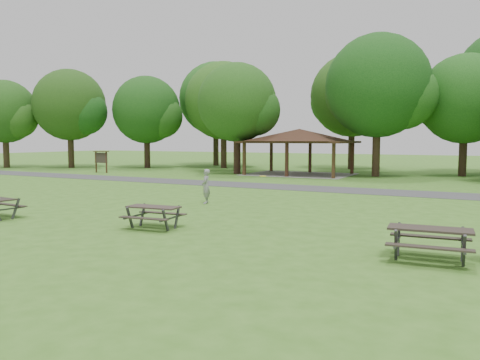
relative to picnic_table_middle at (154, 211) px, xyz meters
name	(u,v)px	position (x,y,z in m)	size (l,w,h in m)	color
ground	(158,227)	(-0.04, 0.25, -0.56)	(160.00, 160.00, 0.00)	#3C7120
asphalt_path	(303,188)	(-0.04, 14.25, -0.55)	(120.00, 3.20, 0.02)	#3F3F41
pavilion	(299,137)	(-4.04, 24.25, 2.51)	(8.60, 7.01, 3.76)	#392514
notice_board	(101,158)	(-20.04, 18.25, 0.75)	(1.60, 0.30, 1.88)	#322012
tree_row_a	(70,107)	(-27.95, 22.28, 5.60)	(7.56, 7.20, 9.97)	#2F2114
tree_row_b	(147,112)	(-20.95, 25.78, 5.11)	(7.14, 6.80, 9.28)	black
tree_row_c	(225,103)	(-13.94, 29.28, 5.98)	(8.19, 7.80, 10.67)	#312016
tree_row_d	(238,105)	(-8.96, 22.78, 5.21)	(6.93, 6.60, 9.27)	black
tree_row_e	(379,89)	(2.06, 25.28, 6.23)	(8.40, 8.00, 11.02)	#2F2015
tree_row_f	(466,102)	(8.05, 28.78, 5.28)	(7.35, 7.00, 9.55)	black
tree_deep_a	(217,101)	(-16.94, 32.78, 6.57)	(8.40, 8.00, 11.38)	#312316
tree_deep_b	(353,98)	(-1.94, 33.28, 6.33)	(8.40, 8.00, 11.13)	black
tree_flank_left	(5,113)	(-33.96, 19.28, 4.97)	(6.72, 6.40, 8.93)	#302315
picnic_table_middle	(154,211)	(0.00, 0.00, 0.00)	(1.87, 1.56, 0.75)	#332924
picnic_table_far	(430,236)	(8.44, -0.21, 0.05)	(2.02, 1.68, 0.83)	#2D2520
frisbee_in_flight	(263,176)	(2.05, 4.07, 0.95)	(0.32, 0.32, 0.02)	yellow
frisbee_thrower	(206,186)	(-1.64, 5.87, 0.23)	(0.57, 0.38, 1.57)	gray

